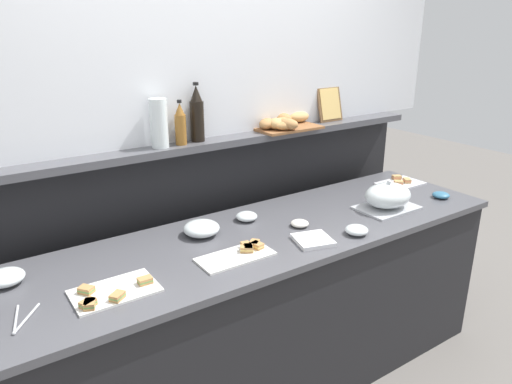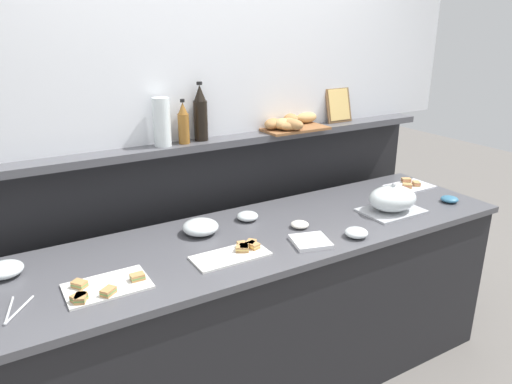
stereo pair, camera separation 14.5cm
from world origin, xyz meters
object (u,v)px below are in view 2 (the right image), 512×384
(glass_bowl_extra, at_px, (247,217))
(framed_picture, at_px, (338,105))
(sandwich_platter_rear, at_px, (409,186))
(glass_bowl_small, at_px, (356,233))
(condiment_bowl_dark, at_px, (449,199))
(serving_cloche, at_px, (392,200))
(bread_basket, at_px, (290,123))
(glass_bowl_medium, at_px, (200,227))
(sandwich_platter_side, at_px, (236,253))
(glass_bowl_large, at_px, (5,270))
(condiment_bowl_cream, at_px, (300,224))
(napkin_stack, at_px, (311,242))
(sandwich_platter_front, at_px, (104,287))
(serving_tongs, at_px, (14,311))
(water_carafe, at_px, (162,122))
(vinegar_bottle_amber, at_px, (183,124))
(wine_bottle_dark, at_px, (201,114))

(glass_bowl_extra, height_order, framed_picture, framed_picture)
(sandwich_platter_rear, relative_size, glass_bowl_small, 2.56)
(condiment_bowl_dark, xyz_separation_m, framed_picture, (-0.30, 0.70, 0.48))
(glass_bowl_extra, xyz_separation_m, condiment_bowl_dark, (1.17, -0.37, -0.00))
(serving_cloche, bearing_deg, bread_basket, 115.49)
(glass_bowl_extra, xyz_separation_m, framed_picture, (0.87, 0.33, 0.48))
(glass_bowl_medium, bearing_deg, condiment_bowl_dark, -13.05)
(sandwich_platter_side, distance_m, bread_basket, 1.03)
(glass_bowl_large, relative_size, glass_bowl_medium, 0.82)
(glass_bowl_small, xyz_separation_m, framed_picture, (0.51, 0.79, 0.48))
(condiment_bowl_cream, distance_m, napkin_stack, 0.19)
(sandwich_platter_front, bearing_deg, condiment_bowl_dark, -1.15)
(serving_tongs, bearing_deg, sandwich_platter_rear, 6.39)
(serving_cloche, bearing_deg, glass_bowl_extra, 157.92)
(sandwich_platter_front, distance_m, condiment_bowl_cream, 1.03)
(glass_bowl_medium, distance_m, condiment_bowl_cream, 0.51)
(glass_bowl_large, relative_size, condiment_bowl_dark, 1.49)
(glass_bowl_small, xyz_separation_m, water_carafe, (-0.70, 0.75, 0.50))
(glass_bowl_large, bearing_deg, framed_picture, 9.37)
(glass_bowl_medium, height_order, glass_bowl_extra, glass_bowl_medium)
(serving_tongs, xyz_separation_m, bread_basket, (1.63, 0.61, 0.42))
(framed_picture, bearing_deg, napkin_stack, -135.47)
(condiment_bowl_cream, distance_m, vinegar_bottle_amber, 0.81)
(serving_cloche, relative_size, condiment_bowl_dark, 3.38)
(vinegar_bottle_amber, bearing_deg, condiment_bowl_dark, -25.22)
(sandwich_platter_side, distance_m, condiment_bowl_cream, 0.44)
(sandwich_platter_front, xyz_separation_m, sandwich_platter_side, (0.59, -0.00, 0.00))
(glass_bowl_medium, height_order, vinegar_bottle_amber, vinegar_bottle_amber)
(glass_bowl_small, height_order, framed_picture, framed_picture)
(glass_bowl_medium, bearing_deg, condiment_bowl_cream, -22.02)
(sandwich_platter_side, xyz_separation_m, bread_basket, (0.71, 0.62, 0.42))
(serving_tongs, distance_m, bread_basket, 1.79)
(glass_bowl_large, xyz_separation_m, glass_bowl_extra, (1.17, 0.01, -0.01))
(framed_picture, bearing_deg, glass_bowl_medium, -162.65)
(glass_bowl_small, height_order, vinegar_bottle_amber, vinegar_bottle_amber)
(glass_bowl_extra, distance_m, condiment_bowl_dark, 1.22)
(serving_cloche, xyz_separation_m, glass_bowl_extra, (-0.76, 0.31, -0.05))
(serving_tongs, bearing_deg, glass_bowl_small, -5.32)
(glass_bowl_small, bearing_deg, glass_bowl_large, 163.50)
(condiment_bowl_dark, xyz_separation_m, bread_basket, (-0.70, 0.66, 0.41))
(glass_bowl_medium, height_order, napkin_stack, glass_bowl_medium)
(sandwich_platter_rear, height_order, condiment_bowl_cream, sandwich_platter_rear)
(condiment_bowl_dark, height_order, water_carafe, water_carafe)
(condiment_bowl_dark, xyz_separation_m, condiment_bowl_cream, (-0.98, 0.15, -0.00))
(glass_bowl_large, bearing_deg, sandwich_platter_front, -44.20)
(glass_bowl_medium, distance_m, bread_basket, 0.91)
(sandwich_platter_rear, xyz_separation_m, condiment_bowl_dark, (-0.01, -0.31, 0.01))
(sandwich_platter_rear, relative_size, condiment_bowl_cream, 3.14)
(wine_bottle_dark, height_order, framed_picture, wine_bottle_dark)
(water_carafe, bearing_deg, glass_bowl_extra, -40.71)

